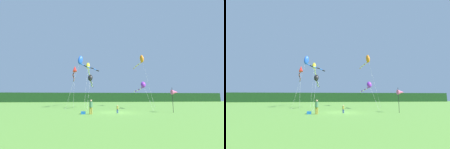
% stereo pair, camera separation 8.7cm
% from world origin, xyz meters
% --- Properties ---
extents(ground_plane, '(120.00, 120.00, 0.00)m').
position_xyz_m(ground_plane, '(0.00, 0.00, 0.00)').
color(ground_plane, '#5B9338').
extents(distant_treeline, '(108.00, 2.98, 3.86)m').
position_xyz_m(distant_treeline, '(0.00, 45.00, 1.93)').
color(distant_treeline, '#193D19').
rests_on(distant_treeline, ground).
extents(person_adult, '(0.39, 0.39, 1.78)m').
position_xyz_m(person_adult, '(-3.46, -1.84, 0.99)').
color(person_adult, olive).
rests_on(person_adult, ground).
extents(person_child, '(0.23, 0.23, 1.06)m').
position_xyz_m(person_child, '(-0.02, -0.94, 0.59)').
color(person_child, '#334C8C').
rests_on(person_child, ground).
extents(cooler_box, '(0.54, 0.39, 0.33)m').
position_xyz_m(cooler_box, '(-4.40, -1.60, 0.17)').
color(cooler_box, '#1959B2').
rests_on(cooler_box, ground).
extents(banner_flag_pole, '(0.90, 0.70, 3.38)m').
position_xyz_m(banner_flag_pole, '(7.97, -1.09, 2.74)').
color(banner_flag_pole, black).
rests_on(banner_flag_pole, ground).
extents(kite_purple, '(1.54, 6.16, 4.97)m').
position_xyz_m(kite_purple, '(5.47, 5.44, 4.16)').
color(kite_purple, '#B2B2B2').
rests_on(kite_purple, ground).
extents(kite_orange, '(2.70, 5.93, 11.58)m').
position_xyz_m(kite_orange, '(7.22, 11.29, 10.47)').
color(kite_orange, '#B2B2B2').
rests_on(kite_orange, ground).
extents(kite_black, '(1.02, 8.35, 6.29)m').
position_xyz_m(kite_black, '(-3.89, 6.81, 5.39)').
color(kite_black, '#B2B2B2').
rests_on(kite_black, ground).
extents(kite_blue, '(5.89, 4.29, 10.12)m').
position_xyz_m(kite_blue, '(-5.69, 8.19, 9.00)').
color(kite_blue, '#B2B2B2').
rests_on(kite_blue, ground).
extents(kite_red, '(1.72, 8.80, 8.79)m').
position_xyz_m(kite_red, '(-7.52, 11.86, 7.76)').
color(kite_red, '#B2B2B2').
rests_on(kite_red, ground).
extents(kite_yellow, '(0.97, 9.54, 10.55)m').
position_xyz_m(kite_yellow, '(-4.86, 16.11, 9.44)').
color(kite_yellow, '#B2B2B2').
rests_on(kite_yellow, ground).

